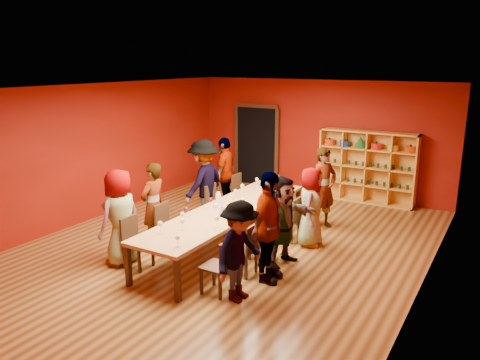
{
  "coord_description": "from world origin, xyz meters",
  "views": [
    {
      "loc": [
        4.49,
        -7.1,
        3.48
      ],
      "look_at": [
        -0.15,
        0.7,
        1.15
      ],
      "focal_mm": 35.0,
      "sensor_mm": 36.0,
      "label": 1
    }
  ],
  "objects_px": {
    "shelving_unit": "(367,163)",
    "person_left_3": "(204,182)",
    "chair_person_left_3": "(215,203)",
    "chair_person_right_4": "(312,203)",
    "chair_person_right_0": "(221,264)",
    "spittoon_bowl": "(229,212)",
    "person_right_3": "(311,207)",
    "chair_person_left_1": "(167,225)",
    "chair_person_right_2": "(267,233)",
    "person_right_1": "(268,228)",
    "chair_person_left_0": "(134,239)",
    "wine_bottle": "(279,184)",
    "person_left_1": "(153,206)",
    "chair_person_left_4": "(241,191)",
    "chair_person_right_1": "(246,247)",
    "person_left_0": "(120,217)",
    "tasting_table": "(228,212)",
    "person_right_0": "(239,251)",
    "chair_person_right_3": "(291,217)",
    "person_right_4": "(324,188)",
    "person_right_2": "(282,221)",
    "person_left_4": "(225,173)"
  },
  "relations": [
    {
      "from": "person_left_0",
      "to": "person_right_1",
      "type": "relative_size",
      "value": 0.93
    },
    {
      "from": "person_left_0",
      "to": "spittoon_bowl",
      "type": "relative_size",
      "value": 6.14
    },
    {
      "from": "chair_person_right_4",
      "to": "spittoon_bowl",
      "type": "bearing_deg",
      "value": -107.98
    },
    {
      "from": "person_right_3",
      "to": "chair_person_right_4",
      "type": "relative_size",
      "value": 1.72
    },
    {
      "from": "person_left_3",
      "to": "person_right_3",
      "type": "height_order",
      "value": "person_left_3"
    },
    {
      "from": "chair_person_left_0",
      "to": "wine_bottle",
      "type": "height_order",
      "value": "wine_bottle"
    },
    {
      "from": "chair_person_right_1",
      "to": "chair_person_right_2",
      "type": "bearing_deg",
      "value": 90.0
    },
    {
      "from": "chair_person_right_3",
      "to": "chair_person_right_4",
      "type": "distance_m",
      "value": 1.04
    },
    {
      "from": "chair_person_left_0",
      "to": "chair_person_right_0",
      "type": "relative_size",
      "value": 1.0
    },
    {
      "from": "chair_person_right_1",
      "to": "tasting_table",
      "type": "bearing_deg",
      "value": 136.23
    },
    {
      "from": "person_right_1",
      "to": "spittoon_bowl",
      "type": "height_order",
      "value": "person_right_1"
    },
    {
      "from": "shelving_unit",
      "to": "chair_person_left_3",
      "type": "relative_size",
      "value": 2.7
    },
    {
      "from": "person_right_0",
      "to": "chair_person_right_3",
      "type": "xyz_separation_m",
      "value": [
        -0.32,
        2.53,
        -0.27
      ]
    },
    {
      "from": "person_left_3",
      "to": "person_right_4",
      "type": "xyz_separation_m",
      "value": [
        2.36,
        1.02,
        -0.06
      ]
    },
    {
      "from": "chair_person_right_1",
      "to": "chair_person_left_4",
      "type": "bearing_deg",
      "value": 122.37
    },
    {
      "from": "chair_person_left_4",
      "to": "shelving_unit",
      "type": "bearing_deg",
      "value": 45.13
    },
    {
      "from": "chair_person_left_1",
      "to": "chair_person_right_2",
      "type": "height_order",
      "value": "same"
    },
    {
      "from": "chair_person_left_1",
      "to": "chair_person_right_2",
      "type": "bearing_deg",
      "value": 16.91
    },
    {
      "from": "chair_person_left_0",
      "to": "chair_person_left_1",
      "type": "distance_m",
      "value": 0.86
    },
    {
      "from": "person_left_0",
      "to": "wine_bottle",
      "type": "height_order",
      "value": "person_left_0"
    },
    {
      "from": "person_right_0",
      "to": "chair_person_right_2",
      "type": "height_order",
      "value": "person_right_0"
    },
    {
      "from": "chair_person_left_1",
      "to": "person_right_0",
      "type": "distance_m",
      "value": 2.35
    },
    {
      "from": "tasting_table",
      "to": "chair_person_right_2",
      "type": "xyz_separation_m",
      "value": [
        0.91,
        -0.16,
        -0.2
      ]
    },
    {
      "from": "person_right_2",
      "to": "chair_person_right_4",
      "type": "bearing_deg",
      "value": 22.79
    },
    {
      "from": "spittoon_bowl",
      "to": "chair_person_right_4",
      "type": "bearing_deg",
      "value": 72.02
    },
    {
      "from": "tasting_table",
      "to": "person_right_0",
      "type": "height_order",
      "value": "person_right_0"
    },
    {
      "from": "chair_person_right_4",
      "to": "chair_person_right_1",
      "type": "bearing_deg",
      "value": -90.0
    },
    {
      "from": "shelving_unit",
      "to": "person_right_3",
      "type": "distance_m",
      "value": 3.43
    },
    {
      "from": "chair_person_right_0",
      "to": "spittoon_bowl",
      "type": "height_order",
      "value": "same"
    },
    {
      "from": "tasting_table",
      "to": "chair_person_right_0",
      "type": "bearing_deg",
      "value": -60.96
    },
    {
      "from": "person_left_0",
      "to": "chair_person_right_1",
      "type": "distance_m",
      "value": 2.26
    },
    {
      "from": "person_left_0",
      "to": "person_right_2",
      "type": "xyz_separation_m",
      "value": [
        2.43,
        1.41,
        -0.06
      ]
    },
    {
      "from": "chair_person_left_1",
      "to": "chair_person_right_4",
      "type": "xyz_separation_m",
      "value": [
        1.82,
        2.65,
        0.0
      ]
    },
    {
      "from": "person_left_1",
      "to": "chair_person_left_4",
      "type": "distance_m",
      "value": 2.75
    },
    {
      "from": "chair_person_left_0",
      "to": "person_left_3",
      "type": "relative_size",
      "value": 0.48
    },
    {
      "from": "tasting_table",
      "to": "chair_person_right_3",
      "type": "xyz_separation_m",
      "value": [
        0.91,
        0.9,
        -0.2
      ]
    },
    {
      "from": "person_left_0",
      "to": "chair_person_right_1",
      "type": "bearing_deg",
      "value": 110.88
    },
    {
      "from": "chair_person_left_3",
      "to": "chair_person_right_4",
      "type": "height_order",
      "value": "same"
    },
    {
      "from": "person_left_4",
      "to": "chair_person_right_3",
      "type": "relative_size",
      "value": 1.95
    },
    {
      "from": "chair_person_right_0",
      "to": "spittoon_bowl",
      "type": "relative_size",
      "value": 3.22
    },
    {
      "from": "shelving_unit",
      "to": "chair_person_left_3",
      "type": "xyz_separation_m",
      "value": [
        -2.31,
        -3.4,
        -0.49
      ]
    },
    {
      "from": "chair_person_left_3",
      "to": "chair_person_right_1",
      "type": "bearing_deg",
      "value": -44.45
    },
    {
      "from": "person_left_0",
      "to": "shelving_unit",
      "type": "bearing_deg",
      "value": 158.75
    },
    {
      "from": "shelving_unit",
      "to": "person_right_2",
      "type": "height_order",
      "value": "shelving_unit"
    },
    {
      "from": "chair_person_left_1",
      "to": "person_right_4",
      "type": "xyz_separation_m",
      "value": [
        2.08,
        2.65,
        0.37
      ]
    },
    {
      "from": "person_left_1",
      "to": "chair_person_right_4",
      "type": "bearing_deg",
      "value": 141.3
    },
    {
      "from": "shelving_unit",
      "to": "wine_bottle",
      "type": "relative_size",
      "value": 7.62
    },
    {
      "from": "shelving_unit",
      "to": "person_left_3",
      "type": "height_order",
      "value": "person_left_3"
    },
    {
      "from": "chair_person_left_4",
      "to": "person_right_1",
      "type": "height_order",
      "value": "person_right_1"
    },
    {
      "from": "person_right_0",
      "to": "chair_person_right_1",
      "type": "xyz_separation_m",
      "value": [
        -0.32,
        0.77,
        -0.27
      ]
    }
  ]
}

